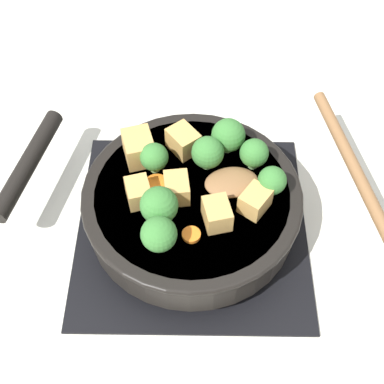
{
  "coord_description": "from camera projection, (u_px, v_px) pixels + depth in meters",
  "views": [
    {
      "loc": [
        0.4,
        0.01,
        0.62
      ],
      "look_at": [
        0.0,
        0.0,
        0.08
      ],
      "focal_mm": 50.0,
      "sensor_mm": 36.0,
      "label": 1
    }
  ],
  "objects": [
    {
      "name": "broccoli_floret_south_cluster",
      "position": [
        272.0,
        179.0,
        0.65
      ],
      "size": [
        0.04,
        0.04,
        0.04
      ],
      "color": "#709956",
      "rests_on": "skillet_pan"
    },
    {
      "name": "tofu_cube_east_chunk",
      "position": [
        138.0,
        192.0,
        0.65
      ],
      "size": [
        0.04,
        0.04,
        0.03
      ],
      "primitive_type": "cube",
      "rotation": [
        0.0,
        0.0,
        0.28
      ],
      "color": "tan",
      "rests_on": "skillet_pan"
    },
    {
      "name": "carrot_slice_orange_thin",
      "position": [
        194.0,
        235.0,
        0.63
      ],
      "size": [
        0.02,
        0.02,
        0.01
      ],
      "primitive_type": "cylinder",
      "color": "orange",
      "rests_on": "skillet_pan"
    },
    {
      "name": "carrot_slice_near_center",
      "position": [
        157.0,
        184.0,
        0.67
      ],
      "size": [
        0.03,
        0.03,
        0.01
      ],
      "primitive_type": "cylinder",
      "color": "orange",
      "rests_on": "skillet_pan"
    },
    {
      "name": "tofu_cube_near_handle",
      "position": [
        139.0,
        148.0,
        0.69
      ],
      "size": [
        0.05,
        0.05,
        0.04
      ],
      "primitive_type": "cube",
      "rotation": [
        0.0,
        0.0,
        3.43
      ],
      "color": "tan",
      "rests_on": "skillet_pan"
    },
    {
      "name": "broccoli_floret_mid_floret",
      "position": [
        159.0,
        205.0,
        0.62
      ],
      "size": [
        0.05,
        0.05,
        0.05
      ],
      "color": "#709956",
      "rests_on": "skillet_pan"
    },
    {
      "name": "front_burner_grate",
      "position": [
        192.0,
        222.0,
        0.72
      ],
      "size": [
        0.31,
        0.31,
        0.03
      ],
      "color": "black",
      "rests_on": "ground_plane"
    },
    {
      "name": "broccoli_floret_near_spoon",
      "position": [
        228.0,
        135.0,
        0.69
      ],
      "size": [
        0.04,
        0.04,
        0.05
      ],
      "color": "#709956",
      "rests_on": "skillet_pan"
    },
    {
      "name": "skillet_pan",
      "position": [
        190.0,
        203.0,
        0.69
      ],
      "size": [
        0.28,
        0.39,
        0.06
      ],
      "color": "black",
      "rests_on": "front_burner_grate"
    },
    {
      "name": "wooden_spoon",
      "position": [
        302.0,
        171.0,
        0.68
      ],
      "size": [
        0.25,
        0.23,
        0.02
      ],
      "color": "brown",
      "rests_on": "skillet_pan"
    },
    {
      "name": "ground_plane",
      "position": [
        192.0,
        227.0,
        0.73
      ],
      "size": [
        2.4,
        2.4,
        0.0
      ],
      "primitive_type": "plane",
      "color": "silver"
    },
    {
      "name": "broccoli_floret_west_rim",
      "position": [
        254.0,
        153.0,
        0.67
      ],
      "size": [
        0.04,
        0.04,
        0.04
      ],
      "color": "#709956",
      "rests_on": "skillet_pan"
    },
    {
      "name": "broccoli_floret_east_rim",
      "position": [
        159.0,
        234.0,
        0.6
      ],
      "size": [
        0.04,
        0.04,
        0.05
      ],
      "color": "#709956",
      "rests_on": "skillet_pan"
    },
    {
      "name": "broccoli_floret_north_edge",
      "position": [
        154.0,
        157.0,
        0.67
      ],
      "size": [
        0.04,
        0.04,
        0.04
      ],
      "color": "#709956",
      "rests_on": "skillet_pan"
    },
    {
      "name": "tofu_cube_back_piece",
      "position": [
        177.0,
        188.0,
        0.65
      ],
      "size": [
        0.04,
        0.03,
        0.03
      ],
      "primitive_type": "cube",
      "rotation": [
        0.0,
        0.0,
        0.13
      ],
      "color": "tan",
      "rests_on": "skillet_pan"
    },
    {
      "name": "tofu_cube_west_chunk",
      "position": [
        183.0,
        141.0,
        0.7
      ],
      "size": [
        0.05,
        0.05,
        0.03
      ],
      "primitive_type": "cube",
      "rotation": [
        0.0,
        0.0,
        0.67
      ],
      "color": "tan",
      "rests_on": "skillet_pan"
    },
    {
      "name": "tofu_cube_center_large",
      "position": [
        217.0,
        214.0,
        0.63
      ],
      "size": [
        0.04,
        0.04,
        0.03
      ],
      "primitive_type": "cube",
      "rotation": [
        0.0,
        0.0,
        3.38
      ],
      "color": "tan",
      "rests_on": "skillet_pan"
    },
    {
      "name": "broccoli_floret_center_top",
      "position": [
        208.0,
        153.0,
        0.67
      ],
      "size": [
        0.04,
        0.04,
        0.05
      ],
      "color": "#709956",
      "rests_on": "skillet_pan"
    },
    {
      "name": "tofu_cube_front_piece",
      "position": [
        255.0,
        201.0,
        0.64
      ],
      "size": [
        0.05,
        0.04,
        0.03
      ],
      "primitive_type": "cube",
      "rotation": [
        0.0,
        0.0,
        2.52
      ],
      "color": "tan",
      "rests_on": "skillet_pan"
    }
  ]
}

